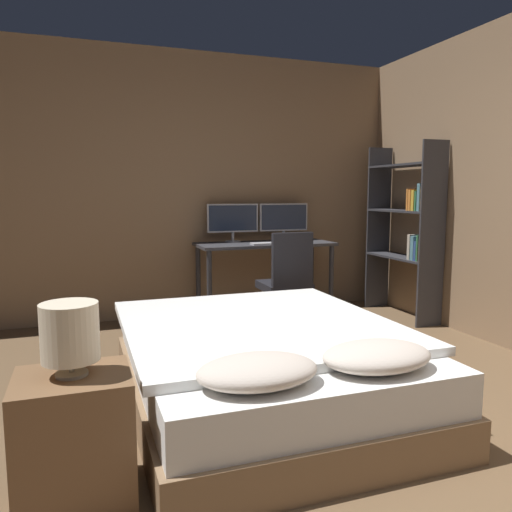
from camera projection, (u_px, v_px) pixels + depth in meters
name	position (u px, v px, depth m)	size (l,w,h in m)	color
wall_back	(204.00, 186.00, 5.20)	(12.00, 0.06, 2.70)	#8E7051
bed	(264.00, 366.00, 3.00)	(1.59, 2.00, 0.57)	#846647
nightstand	(75.00, 439.00, 2.06)	(0.46, 0.40, 0.54)	brown
bedside_lamp	(70.00, 333.00, 2.01)	(0.23, 0.23, 0.30)	gray
desk	(265.00, 253.00, 5.13)	(1.40, 0.57, 0.77)	#38383D
monitor_left	(233.00, 220.00, 5.17)	(0.55, 0.16, 0.39)	#B7B7BC
monitor_right	(284.00, 219.00, 5.36)	(0.55, 0.16, 0.39)	#B7B7BC
keyboard	(271.00, 243.00, 4.95)	(0.41, 0.13, 0.02)	#B7B7BC
computer_mouse	(298.00, 242.00, 5.05)	(0.07, 0.05, 0.04)	#B7B7BC
office_chair	(286.00, 294.00, 4.55)	(0.52, 0.52, 0.94)	black
bookshelf	(410.00, 223.00, 5.02)	(0.29, 0.93, 1.77)	#333338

